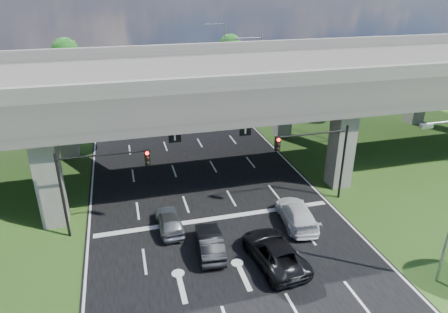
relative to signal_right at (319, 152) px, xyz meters
name	(u,v)px	position (x,y,z in m)	size (l,w,h in m)	color
ground	(230,247)	(-7.82, -3.94, -4.19)	(160.00, 160.00, 0.00)	#2A4416
road	(198,179)	(-7.82, 6.06, -4.17)	(18.00, 120.00, 0.03)	black
overpass	(191,83)	(-7.82, 8.06, 3.73)	(80.00, 15.00, 10.00)	#363431
signal_right	(319,152)	(0.00, 0.00, 0.00)	(5.76, 0.54, 6.00)	black
signal_left	(96,177)	(-15.65, 0.00, 0.00)	(5.76, 0.54, 6.00)	black
streetlight_far	(257,71)	(2.27, 20.06, 1.66)	(3.38, 0.25, 10.00)	gray
streetlight_beyond	(222,50)	(2.27, 36.06, 1.66)	(3.38, 0.25, 10.00)	gray
tree_left_near	(41,89)	(-21.78, 22.06, 0.63)	(4.50, 4.50, 7.80)	black
tree_left_mid	(26,80)	(-24.78, 30.06, -0.01)	(3.91, 3.90, 6.76)	black
tree_left_far	(64,60)	(-20.78, 38.06, 0.95)	(4.80, 4.80, 8.32)	black
tree_right_near	(268,74)	(5.22, 24.06, 0.31)	(4.20, 4.20, 7.28)	black
tree_right_mid	(268,64)	(8.22, 32.06, -0.01)	(3.91, 3.90, 6.76)	black
tree_right_far	(228,52)	(4.22, 40.06, 0.63)	(4.50, 4.50, 7.80)	black
car_silver	(170,221)	(-11.25, -0.94, -3.47)	(1.61, 4.01, 1.37)	gray
car_dark	(210,242)	(-9.17, -4.05, -3.46)	(1.47, 4.23, 1.39)	black
car_white	(297,214)	(-2.58, -2.45, -3.42)	(2.05, 5.05, 1.46)	silver
car_trailing	(274,252)	(-5.68, -6.05, -3.40)	(2.50, 5.43, 1.51)	black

